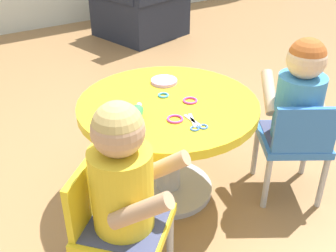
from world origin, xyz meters
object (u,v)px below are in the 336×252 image
object	(u,v)px
child_chair_left	(116,224)
armchair_dark	(144,5)
craft_table	(168,127)
rolling_pin	(135,118)
seated_child_right	(300,94)
child_chair_right	(294,142)
craft_scissors	(196,125)
seated_child_left	(123,174)

from	to	relation	value
child_chair_left	armchair_dark	world-z (taller)	armchair_dark
craft_table	rolling_pin	distance (m)	0.28
seated_child_right	armchair_dark	size ratio (longest dim) A/B	0.59
child_chair_right	craft_scissors	size ratio (longest dim) A/B	3.83
seated_child_left	craft_scissors	xyz separation A→B (m)	(0.41, 0.17, -0.03)
child_chair_right	rolling_pin	distance (m)	0.77
craft_table	craft_scissors	bearing A→B (deg)	-93.55
seated_child_left	rolling_pin	size ratio (longest dim) A/B	2.60
seated_child_left	craft_scissors	world-z (taller)	seated_child_left
craft_table	armchair_dark	distance (m)	2.41
craft_table	child_chair_left	distance (m)	0.59
seated_child_left	armchair_dark	size ratio (longest dim) A/B	0.59
seated_child_right	craft_scissors	world-z (taller)	seated_child_right
child_chair_left	craft_scissors	distance (m)	0.50
armchair_dark	seated_child_right	bearing A→B (deg)	-103.60
seated_child_right	seated_child_left	bearing A→B (deg)	-174.07
armchair_dark	craft_scissors	world-z (taller)	armchair_dark
rolling_pin	craft_scissors	bearing A→B (deg)	-35.95
craft_table	craft_scissors	distance (m)	0.27
rolling_pin	craft_scissors	xyz separation A→B (m)	(0.20, -0.14, -0.02)
armchair_dark	child_chair_right	bearing A→B (deg)	-103.87
craft_scissors	seated_child_left	bearing A→B (deg)	-158.08
craft_scissors	child_chair_right	bearing A→B (deg)	-11.88
seated_child_left	armchair_dark	xyz separation A→B (m)	(1.52, 2.55, -0.22)
armchair_dark	rolling_pin	size ratio (longest dim) A/B	4.44
seated_child_right	rolling_pin	size ratio (longest dim) A/B	2.60
child_chair_right	armchair_dark	xyz separation A→B (m)	(0.61, 2.48, 0.00)
craft_scissors	armchair_dark	bearing A→B (deg)	65.05
rolling_pin	craft_scissors	size ratio (longest dim) A/B	1.40
seated_child_left	child_chair_right	distance (m)	0.94
armchair_dark	craft_scissors	bearing A→B (deg)	-114.95
child_chair_left	armchair_dark	bearing A→B (deg)	58.41
armchair_dark	craft_scissors	size ratio (longest dim) A/B	6.23
craft_table	craft_scissors	size ratio (longest dim) A/B	5.79
child_chair_left	seated_child_left	xyz separation A→B (m)	(0.03, -0.03, 0.23)
seated_child_right	armchair_dark	world-z (taller)	armchair_dark
child_chair_right	craft_scissors	xyz separation A→B (m)	(-0.49, 0.10, 0.20)
child_chair_right	armchair_dark	distance (m)	2.56
child_chair_right	seated_child_left	bearing A→B (deg)	-176.06
craft_table	seated_child_right	world-z (taller)	seated_child_right
child_chair_left	craft_scissors	world-z (taller)	child_chair_left
craft_table	seated_child_left	xyz separation A→B (m)	(-0.43, -0.40, 0.17)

